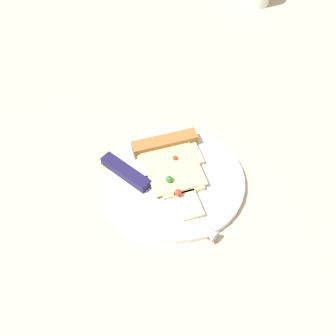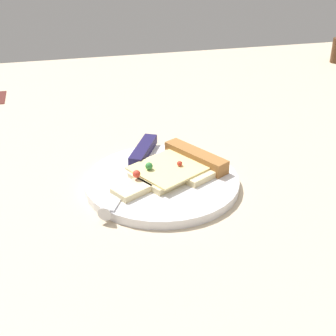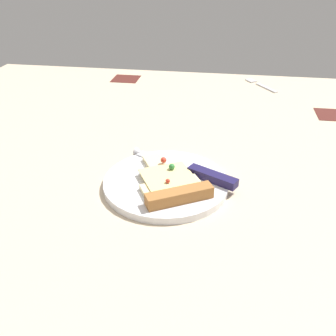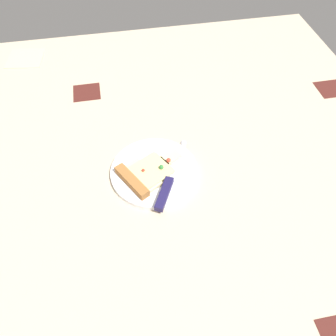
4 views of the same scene
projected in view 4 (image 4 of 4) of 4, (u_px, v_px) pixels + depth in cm
name	position (u px, v px, depth cm)	size (l,w,h in cm)	color
ground_plane	(155.00, 179.00, 92.97)	(153.57, 153.57, 3.00)	#C6B293
plate	(153.00, 172.00, 91.74)	(23.77, 23.77, 1.40)	silver
pizza_slice	(145.00, 173.00, 89.53)	(15.32, 18.99, 2.48)	beige
knife	(169.00, 180.00, 88.30)	(22.26, 12.94, 2.45)	silver
napkin	(25.00, 58.00, 126.68)	(13.00, 13.00, 0.40)	beige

